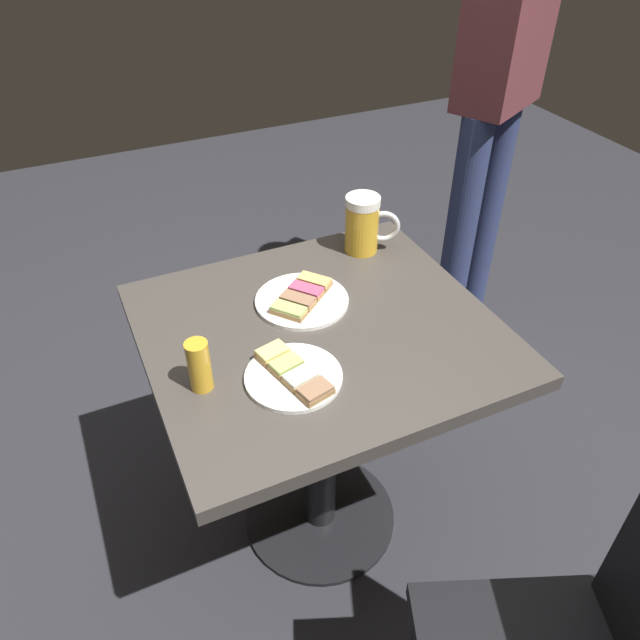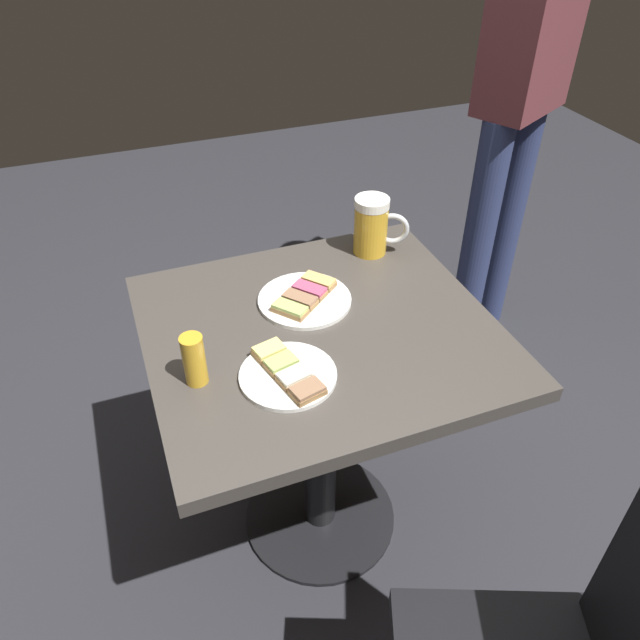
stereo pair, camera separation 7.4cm
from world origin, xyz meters
name	(u,v)px [view 2 (the right image)]	position (x,y,z in m)	size (l,w,h in m)	color
ground_plane	(320,516)	(0.00, 0.00, 0.00)	(6.00, 6.00, 0.00)	#28282D
cafe_table	(320,378)	(0.00, 0.00, 0.57)	(0.77, 0.71, 0.73)	black
plate_near	(305,298)	(0.00, 0.10, 0.74)	(0.22, 0.22, 0.03)	white
plate_far	(288,373)	(-0.12, -0.13, 0.74)	(0.20, 0.20, 0.03)	white
beer_mug	(373,226)	(0.24, 0.25, 0.81)	(0.14, 0.10, 0.15)	gold
beer_glass_small	(194,360)	(-0.29, -0.07, 0.79)	(0.05, 0.05, 0.11)	gold
patron_standing	(523,81)	(0.92, 0.62, 1.00)	(0.37, 0.31, 1.71)	navy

